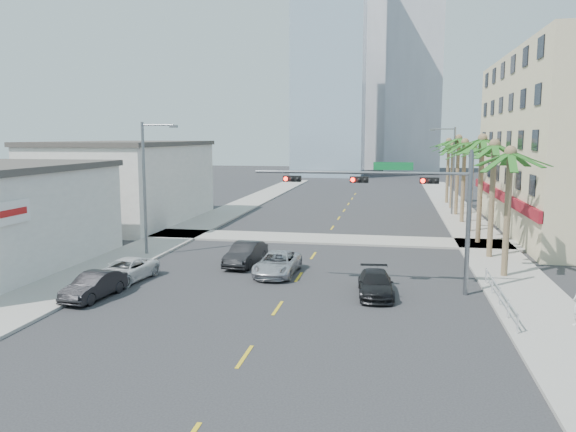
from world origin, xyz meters
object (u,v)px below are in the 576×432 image
(traffic_signal_mast, at_px, (404,196))
(car_lane_center, at_px, (277,264))
(car_lane_left, at_px, (246,254))
(car_parked_mid, at_px, (94,286))
(car_lane_right, at_px, (376,284))
(car_parked_far, at_px, (125,270))

(traffic_signal_mast, xyz_separation_m, car_lane_center, (-7.12, 2.43, -4.40))
(traffic_signal_mast, relative_size, car_lane_left, 2.51)
(car_parked_mid, xyz_separation_m, car_lane_center, (8.02, 6.49, 0.01))
(car_lane_right, bearing_deg, car_parked_far, 173.90)
(car_parked_mid, height_order, car_lane_right, car_parked_mid)
(traffic_signal_mast, distance_m, car_lane_center, 8.72)
(car_lane_left, xyz_separation_m, car_lane_center, (2.45, -1.99, -0.07))
(traffic_signal_mast, bearing_deg, car_lane_left, 155.21)
(car_parked_far, xyz_separation_m, car_lane_center, (8.06, 3.08, 0.04))
(car_lane_center, bearing_deg, car_lane_right, -28.44)
(car_parked_mid, height_order, car_lane_center, car_lane_center)
(car_lane_left, bearing_deg, car_lane_right, -27.56)
(car_lane_left, relative_size, car_lane_center, 0.93)
(car_parked_mid, bearing_deg, car_lane_left, 63.10)
(car_lane_left, bearing_deg, car_parked_mid, -117.79)
(car_lane_left, bearing_deg, car_parked_far, -132.45)
(car_lane_center, bearing_deg, car_parked_far, -157.26)
(car_parked_mid, relative_size, car_lane_center, 0.83)
(traffic_signal_mast, height_order, car_lane_center, traffic_signal_mast)
(car_parked_far, bearing_deg, car_lane_left, 49.12)
(traffic_signal_mast, bearing_deg, car_lane_center, 161.14)
(car_parked_mid, xyz_separation_m, car_lane_right, (13.83, 3.10, -0.04))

